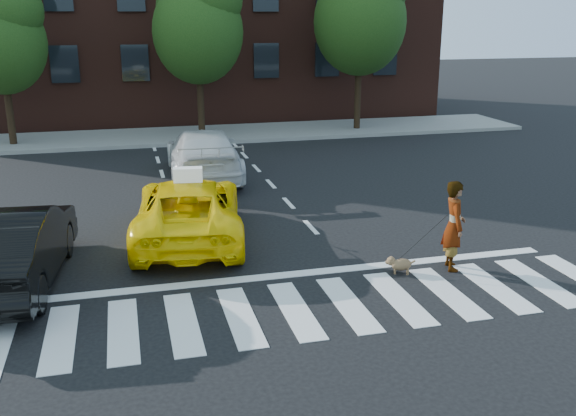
{
  "coord_description": "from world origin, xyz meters",
  "views": [
    {
      "loc": [
        -2.76,
        -10.08,
        5.08
      ],
      "look_at": [
        0.55,
        2.64,
        1.1
      ],
      "focal_mm": 40.0,
      "sensor_mm": 36.0,
      "label": 1
    }
  ],
  "objects_px": {
    "white_suv": "(203,154)",
    "dog": "(399,264)",
    "tree_mid": "(198,20)",
    "taxi": "(189,209)",
    "tree_left": "(1,32)",
    "black_sedan": "(12,246)",
    "woman": "(454,225)",
    "tree_right": "(361,10)"
  },
  "relations": [
    {
      "from": "white_suv",
      "to": "dog",
      "type": "bearing_deg",
      "value": 109.49
    },
    {
      "from": "tree_mid",
      "to": "taxi",
      "type": "xyz_separation_m",
      "value": [
        -1.93,
        -12.63,
        -4.14
      ]
    },
    {
      "from": "tree_left",
      "to": "white_suv",
      "type": "height_order",
      "value": "tree_left"
    },
    {
      "from": "black_sedan",
      "to": "taxi",
      "type": "bearing_deg",
      "value": -147.34
    },
    {
      "from": "black_sedan",
      "to": "woman",
      "type": "bearing_deg",
      "value": 176.19
    },
    {
      "from": "tree_right",
      "to": "dog",
      "type": "height_order",
      "value": "tree_right"
    },
    {
      "from": "tree_right",
      "to": "dog",
      "type": "distance_m",
      "value": 17.41
    },
    {
      "from": "tree_left",
      "to": "black_sedan",
      "type": "bearing_deg",
      "value": -82.26
    },
    {
      "from": "dog",
      "to": "taxi",
      "type": "bearing_deg",
      "value": 163.59
    },
    {
      "from": "tree_right",
      "to": "dog",
      "type": "xyz_separation_m",
      "value": [
        -5.03,
        -15.88,
        -5.06
      ]
    },
    {
      "from": "black_sedan",
      "to": "woman",
      "type": "distance_m",
      "value": 8.78
    },
    {
      "from": "tree_mid",
      "to": "tree_right",
      "type": "relative_size",
      "value": 0.92
    },
    {
      "from": "white_suv",
      "to": "tree_left",
      "type": "bearing_deg",
      "value": -43.5
    },
    {
      "from": "black_sedan",
      "to": "dog",
      "type": "distance_m",
      "value": 7.65
    },
    {
      "from": "tree_right",
      "to": "white_suv",
      "type": "height_order",
      "value": "tree_right"
    },
    {
      "from": "tree_left",
      "to": "taxi",
      "type": "relative_size",
      "value": 1.26
    },
    {
      "from": "tree_left",
      "to": "tree_right",
      "type": "height_order",
      "value": "tree_right"
    },
    {
      "from": "tree_right",
      "to": "white_suv",
      "type": "relative_size",
      "value": 1.42
    },
    {
      "from": "taxi",
      "to": "dog",
      "type": "height_order",
      "value": "taxi"
    },
    {
      "from": "tree_right",
      "to": "tree_mid",
      "type": "bearing_deg",
      "value": 180.0
    },
    {
      "from": "woman",
      "to": "white_suv",
      "type": "bearing_deg",
      "value": 37.68
    },
    {
      "from": "tree_mid",
      "to": "black_sedan",
      "type": "relative_size",
      "value": 1.48
    },
    {
      "from": "tree_mid",
      "to": "taxi",
      "type": "distance_m",
      "value": 13.43
    },
    {
      "from": "tree_left",
      "to": "dog",
      "type": "distance_m",
      "value": 18.96
    },
    {
      "from": "tree_mid",
      "to": "woman",
      "type": "bearing_deg",
      "value": -78.88
    },
    {
      "from": "tree_left",
      "to": "white_suv",
      "type": "distance_m",
      "value": 10.22
    },
    {
      "from": "woman",
      "to": "dog",
      "type": "bearing_deg",
      "value": 103.12
    },
    {
      "from": "white_suv",
      "to": "dog",
      "type": "xyz_separation_m",
      "value": [
        2.81,
        -9.04,
        -0.58
      ]
    },
    {
      "from": "taxi",
      "to": "woman",
      "type": "xyz_separation_m",
      "value": [
        5.06,
        -3.27,
        0.22
      ]
    },
    {
      "from": "tree_left",
      "to": "woman",
      "type": "distance_m",
      "value": 19.44
    },
    {
      "from": "taxi",
      "to": "black_sedan",
      "type": "distance_m",
      "value": 4.04
    },
    {
      "from": "taxi",
      "to": "black_sedan",
      "type": "height_order",
      "value": "black_sedan"
    },
    {
      "from": "tree_mid",
      "to": "white_suv",
      "type": "relative_size",
      "value": 1.31
    },
    {
      "from": "taxi",
      "to": "dog",
      "type": "relative_size",
      "value": 8.81
    },
    {
      "from": "tree_left",
      "to": "tree_mid",
      "type": "distance_m",
      "value": 7.51
    },
    {
      "from": "white_suv",
      "to": "woman",
      "type": "height_order",
      "value": "woman"
    },
    {
      "from": "tree_right",
      "to": "woman",
      "type": "distance_m",
      "value": 16.92
    },
    {
      "from": "tree_left",
      "to": "white_suv",
      "type": "relative_size",
      "value": 1.2
    },
    {
      "from": "tree_mid",
      "to": "dog",
      "type": "distance_m",
      "value": 16.66
    },
    {
      "from": "tree_left",
      "to": "tree_right",
      "type": "bearing_deg",
      "value": -0.0
    },
    {
      "from": "tree_mid",
      "to": "tree_right",
      "type": "height_order",
      "value": "tree_right"
    },
    {
      "from": "taxi",
      "to": "tree_left",
      "type": "bearing_deg",
      "value": -58.74
    }
  ]
}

